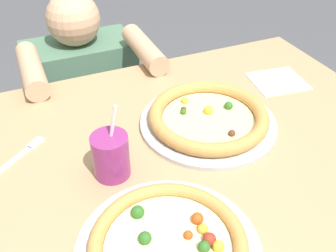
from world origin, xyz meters
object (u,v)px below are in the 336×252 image
object	(u,v)px
pizza_far	(208,118)
drink_cup_colored	(111,156)
diner_seated	(89,115)
pizza_near	(168,246)
fork	(15,159)

from	to	relation	value
pizza_far	drink_cup_colored	distance (m)	0.30
pizza_far	diner_seated	world-z (taller)	diner_seated
drink_cup_colored	diner_seated	xyz separation A→B (m)	(0.08, 0.72, -0.39)
pizza_far	drink_cup_colored	size ratio (longest dim) A/B	1.95
pizza_near	diner_seated	xyz separation A→B (m)	(0.04, 0.96, -0.36)
pizza_near	fork	world-z (taller)	pizza_near
fork	diner_seated	distance (m)	0.74
diner_seated	pizza_near	bearing A→B (deg)	-92.58
fork	diner_seated	xyz separation A→B (m)	(0.28, 0.59, -0.34)
pizza_near	fork	distance (m)	0.44
fork	diner_seated	world-z (taller)	diner_seated
pizza_far	diner_seated	bearing A→B (deg)	107.83
pizza_near	drink_cup_colored	xyz separation A→B (m)	(-0.03, 0.24, 0.03)
pizza_far	diner_seated	size ratio (longest dim) A/B	0.39
fork	diner_seated	size ratio (longest dim) A/B	0.18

